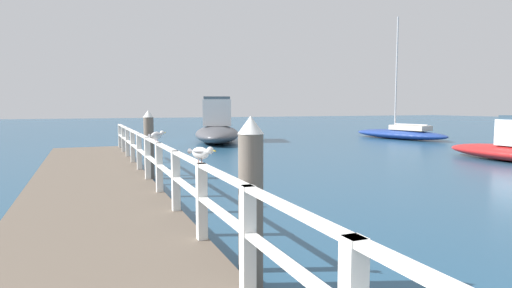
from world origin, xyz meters
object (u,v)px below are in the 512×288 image
seagull_foreground (201,152)px  boat_0 (400,133)px  dock_piling_far (149,144)px  seagull_background (157,135)px  boat_4 (217,127)px  dock_piling_near (251,203)px

seagull_foreground → boat_0: 23.85m
dock_piling_far → seagull_background: (-0.37, -3.78, 0.51)m
boat_0 → boat_4: boat_0 is taller
boat_0 → boat_4: size_ratio=0.97×
seagull_background → boat_4: size_ratio=0.05×
seagull_background → boat_4: 16.49m
dock_piling_near → boat_0: boat_0 is taller
dock_piling_far → boat_0: boat_0 is taller
boat_4 → seagull_foreground: bearing=-90.2°
seagull_background → boat_0: (17.38, 12.89, -1.13)m
boat_0 → dock_piling_far: bearing=-162.7°
seagull_background → boat_4: (5.95, 15.37, -0.62)m
seagull_background → boat_0: boat_0 is taller
dock_piling_far → boat_0: 19.30m
seagull_foreground → seagull_background: size_ratio=1.14×
dock_piling_far → boat_0: size_ratio=0.25×
seagull_background → boat_0: 21.67m
dock_piling_near → seagull_background: bearing=95.2°
dock_piling_far → boat_4: bearing=64.3°
dock_piling_near → seagull_foreground: dock_piling_near is taller
boat_0 → seagull_foreground: bearing=-147.8°
seagull_background → dock_piling_near: bearing=-35.0°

